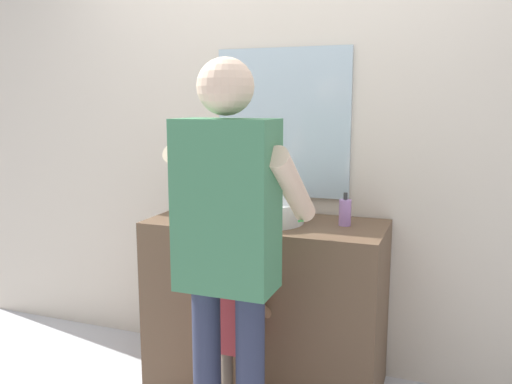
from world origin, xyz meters
TOP-DOWN VIEW (x-y plane):
  - back_wall at (0.00, 0.62)m, footprint 4.40×0.10m
  - vanity_cabinet at (0.00, 0.30)m, footprint 1.21×0.54m
  - sink_basin at (0.00, 0.28)m, footprint 0.40×0.40m
  - faucet at (0.00, 0.52)m, footprint 0.18×0.14m
  - toothbrush_cup at (-0.31, 0.38)m, footprint 0.07×0.07m
  - soap_bottle at (0.40, 0.35)m, footprint 0.06×0.06m
  - child_toddler at (0.00, -0.10)m, footprint 0.24×0.24m
  - adult_parent at (0.07, -0.35)m, footprint 0.51×0.54m

SIDE VIEW (x-z plane):
  - vanity_cabinet at x=0.00m, z-range 0.00..0.89m
  - child_toddler at x=0.00m, z-range 0.08..0.87m
  - toothbrush_cup at x=-0.31m, z-range 0.84..1.05m
  - sink_basin at x=0.00m, z-range 0.89..1.00m
  - soap_bottle at x=0.40m, z-range 0.87..1.04m
  - faucet at x=0.00m, z-range 0.88..1.06m
  - adult_parent at x=0.07m, z-range 0.17..1.82m
  - back_wall at x=0.00m, z-range 0.00..2.70m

